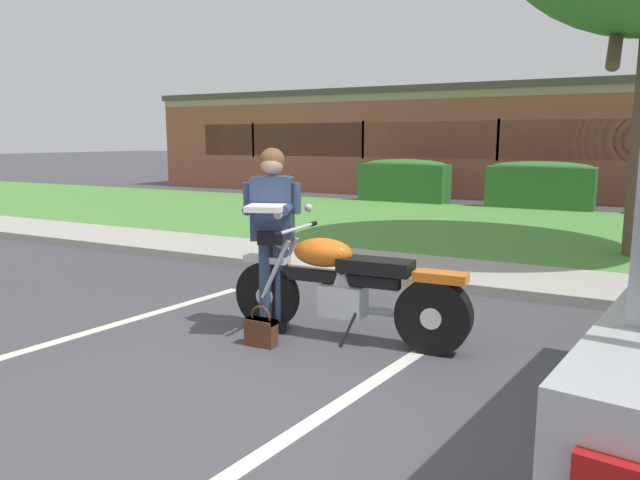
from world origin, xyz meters
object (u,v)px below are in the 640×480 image
at_px(handbag, 261,330).
at_px(hedge_left, 404,180).
at_px(rider_person, 272,224).
at_px(motorcycle, 355,288).
at_px(hedge_center_left, 540,184).
at_px(brick_building, 526,141).

xyz_separation_m(handbag, hedge_left, (-3.03, 11.89, 0.51)).
relative_size(rider_person, hedge_left, 0.69).
bearing_deg(motorcycle, handbag, -142.87).
xyz_separation_m(rider_person, hedge_center_left, (0.76, 11.47, -0.36)).
distance_m(rider_person, hedge_center_left, 11.50).
distance_m(handbag, hedge_center_left, 11.92).
height_order(motorcycle, rider_person, rider_person).
bearing_deg(hedge_center_left, hedge_left, 180.00).
bearing_deg(brick_building, hedge_left, -108.65).
xyz_separation_m(handbag, brick_building, (-0.85, 18.38, 1.57)).
xyz_separation_m(hedge_left, brick_building, (2.19, 6.48, 1.06)).
bearing_deg(motorcycle, rider_person, -174.49).
height_order(motorcycle, handbag, motorcycle).
distance_m(motorcycle, rider_person, 0.96).
xyz_separation_m(motorcycle, brick_building, (-1.51, 17.87, 1.24)).
bearing_deg(hedge_left, brick_building, 71.35).
distance_m(handbag, brick_building, 18.46).
bearing_deg(brick_building, hedge_center_left, -77.29).
xyz_separation_m(motorcycle, handbag, (-0.66, -0.50, -0.34)).
bearing_deg(rider_person, handbag, -71.82).
bearing_deg(handbag, motorcycle, 37.13).
distance_m(motorcycle, handbag, 0.90).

